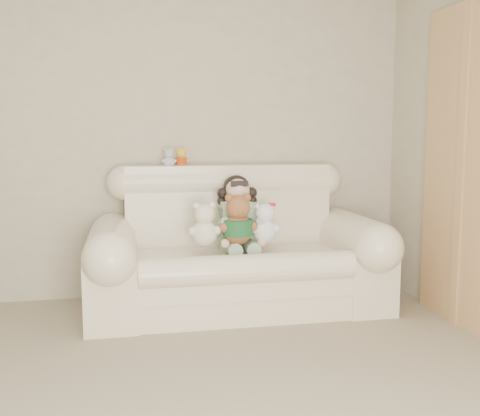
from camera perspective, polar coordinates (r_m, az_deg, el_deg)
name	(u,v)px	position (r m, az deg, el deg)	size (l,w,h in m)	color
wall_back	(117,129)	(4.38, -12.40, 7.86)	(4.50, 4.50, 0.00)	#A29B80
sofa	(237,239)	(4.02, -0.28, -3.15)	(2.10, 0.95, 1.03)	#FFEFCD
door_panel	(465,166)	(3.93, 21.94, 3.96)	(0.06, 0.90, 2.10)	#A88348
seated_child	(237,212)	(4.07, -0.27, -0.42)	(0.33, 0.41, 0.55)	#317434
brown_teddy	(238,215)	(3.87, -0.21, -0.67)	(0.27, 0.20, 0.41)	brown
white_cat	(265,219)	(3.94, 2.52, -1.08)	(0.22, 0.17, 0.34)	white
cream_teddy	(204,220)	(3.83, -3.64, -1.22)	(0.23, 0.17, 0.35)	silver
yellow_mini_bear	(181,156)	(4.27, -5.99, 5.30)	(0.11, 0.09, 0.18)	yellow
grey_mini_plush	(169,156)	(4.23, -7.24, 5.24)	(0.11, 0.08, 0.17)	silver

